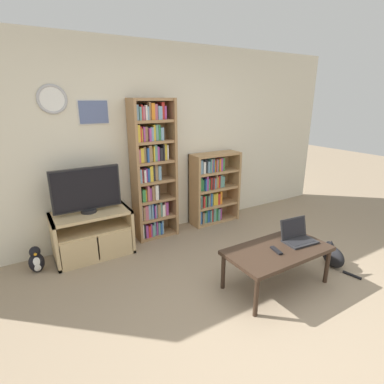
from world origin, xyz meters
name	(u,v)px	position (x,y,z in m)	size (l,w,h in m)	color
ground_plane	(277,327)	(0.00, 0.00, 0.00)	(18.00, 18.00, 0.00)	gray
wall_back	(155,142)	(-0.01, 2.40, 1.30)	(6.42, 0.09, 2.60)	beige
tv_stand	(93,234)	(-1.03, 2.09, 0.29)	(0.92, 0.49, 0.57)	tan
television	(87,190)	(-1.05, 2.10, 0.85)	(0.79, 0.18, 0.55)	black
bookshelf_tall	(151,171)	(-0.16, 2.22, 0.95)	(0.58, 0.29, 1.89)	#9E754C
bookshelf_short	(211,189)	(0.82, 2.22, 0.54)	(0.78, 0.30, 1.10)	tan
coffee_table	(277,252)	(0.43, 0.45, 0.38)	(1.09, 0.57, 0.43)	#332319
laptop	(297,236)	(0.74, 0.47, 0.49)	(0.36, 0.29, 0.23)	#232326
remote_near_laptop	(276,250)	(0.38, 0.42, 0.44)	(0.08, 0.17, 0.02)	black
cat	(332,256)	(1.29, 0.38, 0.13)	(0.21, 0.51, 0.29)	black
penguin_figurine	(36,260)	(-1.69, 2.04, 0.14)	(0.17, 0.15, 0.31)	black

